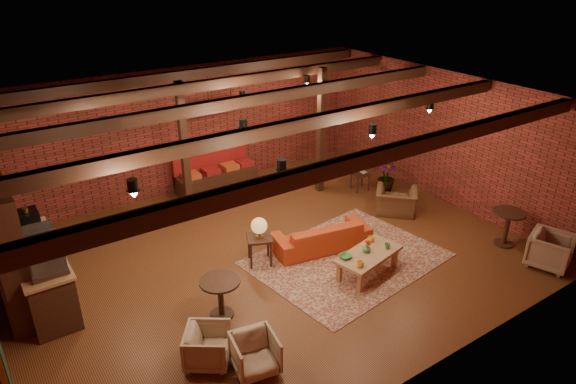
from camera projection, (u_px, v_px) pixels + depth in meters
floor at (270, 256)px, 10.57m from camera, size 10.00×10.00×0.00m
ceiling at (267, 104)px, 9.21m from camera, size 10.00×8.00×0.02m
wall_back at (184, 131)px, 12.89m from camera, size 10.00×0.02×3.20m
wall_front at (426, 287)px, 6.89m from camera, size 10.00×0.02×3.20m
wall_right at (443, 138)px, 12.42m from camera, size 0.02×8.00×3.20m
ceiling_beams at (267, 111)px, 9.26m from camera, size 9.80×6.40×0.22m
ceiling_pipe at (226, 103)px, 10.56m from camera, size 9.60×0.12×0.12m
post_left at (185, 152)px, 11.54m from camera, size 0.16×0.16×3.20m
post_right at (321, 132)px, 12.81m from camera, size 0.16×0.16×3.20m
service_counter at (39, 262)px, 8.90m from camera, size 0.80×2.50×1.60m
plant_counter at (37, 235)px, 8.93m from camera, size 0.35×0.39×0.30m
shelving_hutch at (7, 246)px, 8.61m from camera, size 0.52×2.00×2.40m
chalkboard_menu at (1, 359)px, 5.67m from camera, size 0.08×0.96×1.46m
banquette at (216, 172)px, 13.32m from camera, size 2.10×0.70×1.00m
service_sign at (220, 106)px, 12.20m from camera, size 0.86×0.06×0.30m
ceiling_spotlights at (267, 122)px, 9.35m from camera, size 6.40×4.40×0.28m
rug at (347, 259)px, 10.46m from camera, size 3.96×3.23×0.01m
sofa at (321, 235)px, 10.74m from camera, size 2.16×1.15×0.60m
coffee_table at (368, 255)px, 9.80m from camera, size 1.49×0.96×0.72m
side_table_lamp at (259, 229)px, 10.01m from camera, size 0.63×0.63×1.01m
round_table_left at (220, 292)px, 8.64m from camera, size 0.69×0.69×0.72m
armchair_a at (208, 345)px, 7.70m from camera, size 0.87×0.88×0.67m
armchair_b at (255, 352)px, 7.56m from camera, size 0.74×0.71×0.66m
armchair_right at (396, 197)px, 12.13m from camera, size 1.09×1.10×0.82m
side_table_book at (360, 174)px, 13.33m from camera, size 0.50×0.50×0.50m
round_table_right at (507, 223)px, 10.77m from camera, size 0.67×0.67×0.78m
armchair_far at (551, 249)px, 10.08m from camera, size 0.94×0.91×0.77m
plant_tall at (389, 148)px, 12.95m from camera, size 1.75×1.75×2.38m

